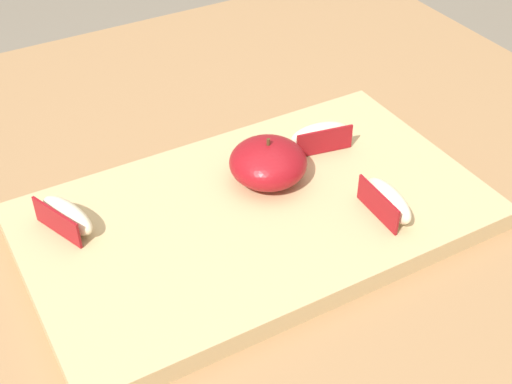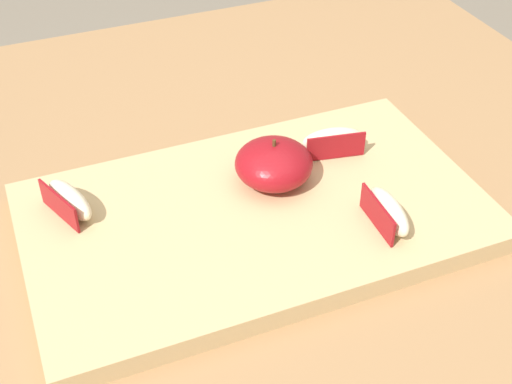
{
  "view_description": "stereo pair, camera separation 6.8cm",
  "coord_description": "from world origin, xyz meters",
  "views": [
    {
      "loc": [
        -0.2,
        -0.49,
        1.22
      ],
      "look_at": [
        0.06,
        -0.03,
        0.8
      ],
      "focal_mm": 49.33,
      "sensor_mm": 36.0,
      "label": 1
    },
    {
      "loc": [
        -0.14,
        -0.52,
        1.22
      ],
      "look_at": [
        0.06,
        -0.03,
        0.8
      ],
      "focal_mm": 49.33,
      "sensor_mm": 36.0,
      "label": 2
    }
  ],
  "objects": [
    {
      "name": "apple_wedge_left",
      "position": [
        0.17,
        -0.1,
        0.79
      ],
      "size": [
        0.03,
        0.07,
        0.03
      ],
      "color": "beige",
      "rests_on": "cutting_board"
    },
    {
      "name": "apple_half_skin_up",
      "position": [
        0.1,
        0.0,
        0.8
      ],
      "size": [
        0.08,
        0.08,
        0.05
      ],
      "color": "maroon",
      "rests_on": "cutting_board"
    },
    {
      "name": "dining_table",
      "position": [
        0.0,
        0.0,
        0.65
      ],
      "size": [
        1.11,
        0.92,
        0.76
      ],
      "color": "#9E754C",
      "rests_on": "ground_plane"
    },
    {
      "name": "cutting_board",
      "position": [
        0.06,
        -0.03,
        0.77
      ],
      "size": [
        0.45,
        0.26,
        0.02
      ],
      "color": "tan",
      "rests_on": "dining_table"
    },
    {
      "name": "apple_wedge_near_knife",
      "position": [
        0.17,
        0.02,
        0.79
      ],
      "size": [
        0.07,
        0.04,
        0.03
      ],
      "color": "beige",
      "rests_on": "cutting_board"
    },
    {
      "name": "apple_wedge_middle",
      "position": [
        -0.11,
        0.03,
        0.79
      ],
      "size": [
        0.05,
        0.07,
        0.03
      ],
      "color": "beige",
      "rests_on": "cutting_board"
    }
  ]
}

